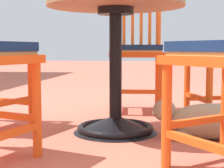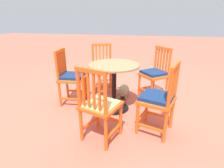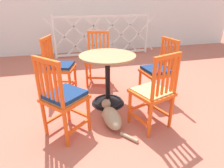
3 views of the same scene
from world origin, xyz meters
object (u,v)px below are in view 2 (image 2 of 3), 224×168
(orange_chair_tucked_in, at_px, (158,100))
(tabby_cat, at_px, (124,91))
(orange_chair_near_fence, at_px, (100,106))
(orange_chair_facing_out, at_px, (71,78))
(orange_chair_by_planter, at_px, (102,70))
(orange_chair_at_corner, at_px, (155,74))
(cafe_table, at_px, (114,92))

(orange_chair_tucked_in, relative_size, tabby_cat, 1.27)
(orange_chair_near_fence, relative_size, orange_chair_tucked_in, 1.00)
(orange_chair_tucked_in, distance_m, orange_chair_facing_out, 1.49)
(orange_chair_by_planter, bearing_deg, orange_chair_facing_out, 58.24)
(tabby_cat, bearing_deg, orange_chair_near_fence, 85.73)
(orange_chair_tucked_in, xyz_separation_m, tabby_cat, (0.56, -0.98, -0.35))
(orange_chair_at_corner, bearing_deg, orange_chair_by_planter, -7.30)
(orange_chair_near_fence, height_order, orange_chair_at_corner, same)
(orange_chair_near_fence, xyz_separation_m, orange_chair_at_corner, (-0.63, -1.32, 0.01))
(orange_chair_tucked_in, relative_size, orange_chair_at_corner, 1.00)
(orange_chair_tucked_in, xyz_separation_m, orange_chair_at_corner, (0.03, -1.04, 0.00))
(orange_chair_by_planter, height_order, tabby_cat, orange_chair_by_planter)
(orange_chair_near_fence, relative_size, orange_chair_at_corner, 1.00)
(orange_chair_at_corner, bearing_deg, cafe_table, 41.21)
(orange_chair_at_corner, height_order, orange_chair_facing_out, same)
(orange_chair_at_corner, xyz_separation_m, orange_chair_by_planter, (0.98, -0.13, -0.01))
(orange_chair_near_fence, relative_size, orange_chair_facing_out, 1.00)
(cafe_table, relative_size, orange_chair_tucked_in, 0.83)
(tabby_cat, bearing_deg, orange_chair_at_corner, -174.38)
(orange_chair_by_planter, bearing_deg, orange_chair_tucked_in, 131.03)
(orange_chair_facing_out, distance_m, tabby_cat, 0.99)
(orange_chair_by_planter, xyz_separation_m, orange_chair_facing_out, (0.38, 0.61, 0.01))
(orange_chair_near_fence, bearing_deg, orange_chair_by_planter, -76.36)
(orange_chair_near_fence, bearing_deg, orange_chair_tucked_in, -156.39)
(orange_chair_by_planter, distance_m, tabby_cat, 0.59)
(cafe_table, xyz_separation_m, orange_chair_by_planter, (0.36, -0.67, 0.15))
(orange_chair_tucked_in, relative_size, orange_chair_facing_out, 1.00)
(orange_chair_near_fence, distance_m, orange_chair_by_planter, 1.49)
(cafe_table, xyz_separation_m, orange_chair_at_corner, (-0.62, -0.54, 0.16))
(orange_chair_at_corner, relative_size, orange_chair_facing_out, 1.00)
(orange_chair_facing_out, bearing_deg, cafe_table, 175.38)
(orange_chair_tucked_in, bearing_deg, cafe_table, -37.53)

